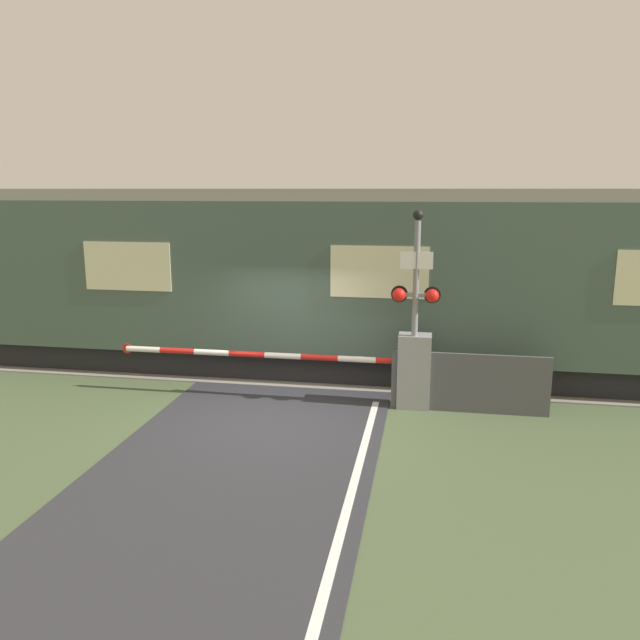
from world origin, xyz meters
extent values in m
plane|color=#475638|center=(0.00, 0.00, 0.00)|extent=(80.00, 80.00, 0.00)
cube|color=gray|center=(0.00, 3.20, 0.01)|extent=(36.00, 3.20, 0.03)
cube|color=#595451|center=(0.00, 2.48, 0.08)|extent=(36.00, 0.08, 0.10)
cube|color=#595451|center=(0.00, 3.92, 0.08)|extent=(36.00, 0.08, 0.10)
cube|color=black|center=(1.74, 3.20, 0.30)|extent=(17.55, 2.52, 0.60)
cube|color=#42564C|center=(1.74, 3.20, 2.18)|extent=(19.07, 2.97, 3.16)
cube|color=gray|center=(1.74, 3.20, 3.88)|extent=(18.69, 2.73, 0.24)
cube|color=beige|center=(1.74, 1.70, 2.42)|extent=(1.91, 0.02, 1.01)
cube|color=beige|center=(-3.50, 1.70, 2.42)|extent=(1.91, 0.02, 1.01)
cube|color=gray|center=(2.49, 0.92, 0.69)|extent=(0.60, 0.44, 1.39)
cylinder|color=gray|center=(2.49, 0.92, 0.87)|extent=(0.16, 0.16, 0.18)
cylinder|color=red|center=(2.14, 0.92, 0.87)|extent=(0.71, 0.11, 0.11)
cylinder|color=white|center=(1.42, 0.92, 0.87)|extent=(0.71, 0.11, 0.11)
cylinder|color=red|center=(0.71, 0.92, 0.87)|extent=(0.71, 0.11, 0.11)
cylinder|color=white|center=(0.00, 0.92, 0.87)|extent=(0.71, 0.11, 0.11)
cylinder|color=red|center=(-0.72, 0.92, 0.87)|extent=(0.71, 0.11, 0.11)
cylinder|color=white|center=(-1.43, 0.92, 0.87)|extent=(0.71, 0.11, 0.11)
cylinder|color=red|center=(-2.14, 0.92, 0.87)|extent=(0.71, 0.11, 0.11)
cylinder|color=white|center=(-2.85, 0.92, 0.87)|extent=(0.71, 0.11, 0.11)
cylinder|color=red|center=(-3.21, 0.92, 0.87)|extent=(0.20, 0.02, 0.20)
cylinder|color=gray|center=(2.48, 0.81, 1.73)|extent=(0.11, 0.11, 3.45)
cube|color=gray|center=(2.48, 0.81, 2.14)|extent=(0.71, 0.07, 0.07)
sphere|color=red|center=(2.19, 0.76, 2.14)|extent=(0.24, 0.24, 0.24)
sphere|color=red|center=(2.77, 0.76, 2.14)|extent=(0.24, 0.24, 0.24)
cylinder|color=black|center=(2.19, 0.87, 2.14)|extent=(0.30, 0.06, 0.30)
cylinder|color=black|center=(2.77, 0.87, 2.14)|extent=(0.30, 0.06, 0.30)
cube|color=white|center=(2.48, 0.77, 2.76)|extent=(0.57, 0.02, 0.30)
sphere|color=black|center=(2.48, 0.81, 3.55)|extent=(0.18, 0.18, 0.18)
cube|color=#4C4C51|center=(3.50, 0.80, 0.55)|extent=(2.82, 0.06, 1.10)
camera|label=1|loc=(2.73, -10.30, 3.99)|focal=35.00mm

